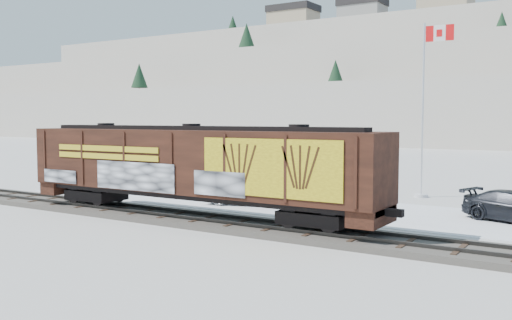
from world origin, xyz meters
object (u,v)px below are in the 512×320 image
Objects in this scene: car_silver at (244,191)px; car_white at (266,188)px; hopper_railcar at (192,164)px; flagpole at (424,134)px.

car_white is at bearing -19.02° from car_silver.
car_silver reaches higher than car_white.
hopper_railcar is 16.66m from flagpole.
flagpole is 2.42× the size of car_white.
car_white is at bearing -139.20° from flagpole.
flagpole is 2.33× the size of car_silver.
car_white is (0.14, 2.25, -0.06)m from car_silver.
flagpole is 10.87m from car_white.
hopper_railcar is 1.78× the size of flagpole.
car_silver is (-7.97, -9.01, -3.27)m from flagpole.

